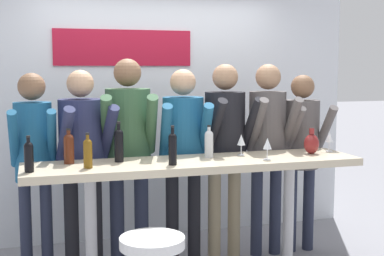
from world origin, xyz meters
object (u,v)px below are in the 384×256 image
at_px(wine_bottle_0, 173,147).
at_px(wine_bottle_3, 88,152).
at_px(person_center, 183,144).
at_px(person_right, 268,137).
at_px(person_left, 82,149).
at_px(wine_bottle_5, 69,147).
at_px(wine_bottle_1, 119,144).
at_px(person_far_right, 302,142).
at_px(wine_glass_2, 329,137).
at_px(person_far_left, 34,150).
at_px(person_center_left, 128,140).
at_px(tasting_table, 195,179).
at_px(wine_bottle_2, 209,143).
at_px(decorative_vase, 311,144).
at_px(person_center_right, 225,139).
at_px(wine_glass_1, 241,141).
at_px(wine_glass_0, 267,144).
at_px(wine_bottle_4, 29,155).

distance_m(wine_bottle_0, wine_bottle_3, 0.63).
height_order(person_center, wine_bottle_0, person_center).
bearing_deg(person_right, person_left, -177.60).
relative_size(person_center, wine_bottle_5, 6.44).
distance_m(person_left, wine_bottle_0, 0.91).
bearing_deg(wine_bottle_1, wine_bottle_3, -143.50).
distance_m(wine_bottle_1, wine_bottle_3, 0.32).
xyz_separation_m(person_far_right, wine_glass_2, (0.04, -0.42, 0.10)).
xyz_separation_m(person_far_left, person_center, (1.28, -0.05, 0.00)).
bearing_deg(wine_bottle_0, wine_glass_2, 8.66).
height_order(person_left, person_center_left, person_center_left).
bearing_deg(tasting_table, person_far_right, 22.64).
relative_size(tasting_table, person_far_right, 1.58).
xyz_separation_m(person_center, wine_glass_2, (1.21, -0.42, 0.07)).
relative_size(wine_bottle_2, wine_glass_2, 1.52).
relative_size(person_far_left, wine_glass_2, 9.76).
distance_m(wine_bottle_2, decorative_vase, 0.91).
bearing_deg(wine_bottle_3, wine_bottle_5, 117.93).
xyz_separation_m(person_far_right, wine_bottle_2, (-1.07, -0.41, 0.10)).
relative_size(person_far_right, wine_glass_2, 9.62).
bearing_deg(decorative_vase, tasting_table, -178.66).
bearing_deg(person_center, person_far_right, 7.86).
distance_m(person_right, wine_bottle_0, 1.25).
relative_size(person_far_left, wine_bottle_3, 6.61).
bearing_deg(person_left, person_center_right, -10.95).
xyz_separation_m(wine_bottle_0, wine_glass_1, (0.67, 0.26, -0.01)).
height_order(person_center_left, person_center_right, person_center_left).
xyz_separation_m(person_left, wine_glass_2, (2.10, -0.44, 0.08)).
height_order(person_center_right, wine_bottle_3, person_center_right).
xyz_separation_m(person_left, wine_bottle_2, (0.98, -0.43, 0.08)).
xyz_separation_m(person_center_right, wine_glass_2, (0.81, -0.43, 0.04)).
xyz_separation_m(person_right, person_far_right, (0.36, 0.01, -0.07)).
bearing_deg(person_center, wine_bottle_2, -68.36).
bearing_deg(wine_glass_1, person_right, 41.81).
height_order(tasting_table, wine_glass_0, wine_glass_0).
relative_size(person_far_left, person_right, 0.96).
relative_size(tasting_table, person_right, 1.49).
xyz_separation_m(person_left, wine_bottle_3, (-0.01, -0.61, 0.07)).
xyz_separation_m(wine_bottle_0, wine_bottle_4, (-1.04, 0.03, -0.02)).
bearing_deg(decorative_vase, person_center_left, 159.75).
distance_m(person_far_left, person_center_right, 1.68).
xyz_separation_m(person_far_right, wine_bottle_5, (-2.19, -0.36, 0.10)).
distance_m(person_center, wine_glass_1, 0.56).
relative_size(person_far_left, wine_bottle_2, 6.44).
xyz_separation_m(person_left, wine_glass_1, (1.28, -0.40, 0.08)).
xyz_separation_m(tasting_table, wine_bottle_3, (-0.85, -0.08, 0.27)).
distance_m(person_center_right, wine_bottle_0, 0.94).
bearing_deg(wine_glass_2, wine_glass_0, -162.07).
xyz_separation_m(person_far_left, wine_glass_2, (2.49, -0.47, 0.07)).
relative_size(wine_bottle_2, decorative_vase, 1.22).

